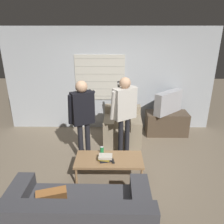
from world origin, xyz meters
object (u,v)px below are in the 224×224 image
Objects in this scene: coffee_table at (109,160)px; tv at (168,102)px; person_left_standing at (83,112)px; person_right_standing at (124,107)px; couch_blue at (77,219)px; armchair_beige at (122,128)px; book_stack at (105,158)px; spare_remote at (113,161)px; soda_can at (102,150)px.

tv reaches higher than coffee_table.
person_left_standing is 0.82m from person_right_standing.
couch_blue is 2.64m from armchair_beige.
armchair_beige is 1.28m from tv.
couch_blue is at bearing -107.20° from coffee_table.
person_right_standing reaches higher than coffee_table.
person_right_standing is (0.79, 0.23, 0.02)m from person_left_standing.
coffee_table is 2.29m from tv.
person_right_standing is at bearing -11.74° from person_left_standing.
tv is 2.25m from person_left_standing.
person_right_standing is at bearing 67.44° from book_stack.
couch_blue is at bearing 17.96° from tv.
person_left_standing is at bearing 120.14° from spare_remote.
tv is at bearing 45.90° from soda_can.
book_stack is (0.44, -0.61, -0.60)m from person_left_standing.
coffee_table is at bearing 80.42° from armchair_beige.
person_left_standing is at bearing 163.49° from person_right_standing.
spare_remote is at bearing -76.77° from person_left_standing.
soda_can is at bearing 106.30° from book_stack.
couch_blue is 1.41m from soda_can.
soda_can reaches higher than spare_remote.
spare_remote is at bearing -54.24° from coffee_table.
person_right_standing is at bearing 72.37° from couch_blue.
couch_blue reaches higher than book_stack.
person_left_standing is 0.79m from soda_can.
book_stack is at bearing 9.88° from tv.
book_stack is at bearing 78.29° from armchair_beige.
couch_blue reaches higher than coffee_table.
coffee_table is 0.12m from book_stack.
armchair_beige is 0.92m from person_right_standing.
soda_can is (-0.13, 0.18, 0.10)m from coffee_table.
coffee_table is at bearing -54.11° from soda_can.
spare_remote is (0.44, 1.11, 0.10)m from couch_blue.
person_left_standing is 1.07m from spare_remote.
tv is at bearing 43.22° from spare_remote.
person_right_standing is (-1.11, -0.97, 0.23)m from tv.
couch_blue is 1.91m from person_left_standing.
book_stack is 0.14m from spare_remote.
tv is 2.98× the size of book_stack.
armchair_beige reaches higher than soda_can.
soda_can is (0.37, -0.38, -0.58)m from person_left_standing.
book_stack is at bearing -73.70° from soda_can.
book_stack reaches higher than coffee_table.
person_right_standing is 6.45× the size of book_stack.
tv is at bearing 59.78° from couch_blue.
couch_blue is 3.48m from tv.
soda_can is at bearing 80.82° from couch_blue.
tv is at bearing 4.24° from person_left_standing.
tv is 0.46× the size of person_right_standing.
tv is 6.05× the size of soda_can.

